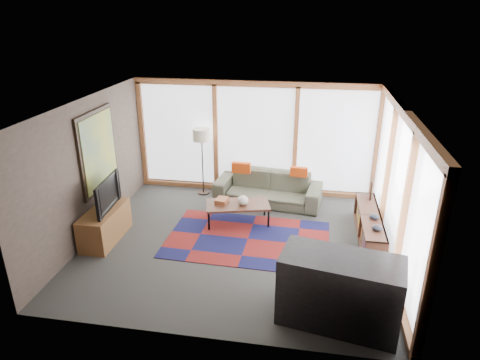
% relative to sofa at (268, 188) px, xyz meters
% --- Properties ---
extents(ground, '(5.50, 5.50, 0.00)m').
position_rel_sofa_xyz_m(ground, '(-0.39, -1.86, -0.34)').
color(ground, '#2A2A27').
rests_on(ground, ground).
extents(room_envelope, '(5.52, 5.02, 2.62)m').
position_rel_sofa_xyz_m(room_envelope, '(0.11, -1.30, 1.20)').
color(room_envelope, '#3A322A').
rests_on(room_envelope, ground).
extents(rug, '(3.07, 2.02, 0.01)m').
position_rel_sofa_xyz_m(rug, '(-0.19, -1.71, -0.33)').
color(rug, maroon).
rests_on(rug, ground).
extents(sofa, '(2.41, 1.18, 0.68)m').
position_rel_sofa_xyz_m(sofa, '(0.00, 0.00, 0.00)').
color(sofa, '#3A3F30').
rests_on(sofa, ground).
extents(pillow_left, '(0.42, 0.14, 0.23)m').
position_rel_sofa_xyz_m(pillow_left, '(-0.61, -0.01, 0.45)').
color(pillow_left, '#B1380C').
rests_on(pillow_left, sofa).
extents(pillow_right, '(0.38, 0.15, 0.20)m').
position_rel_sofa_xyz_m(pillow_right, '(0.66, -0.02, 0.44)').
color(pillow_right, '#B1380C').
rests_on(pillow_right, sofa).
extents(floor_lamp, '(0.39, 0.39, 1.57)m').
position_rel_sofa_xyz_m(floor_lamp, '(-1.55, 0.24, 0.44)').
color(floor_lamp, '#2E2119').
rests_on(floor_lamp, ground).
extents(coffee_table, '(1.37, 0.92, 0.42)m').
position_rel_sofa_xyz_m(coffee_table, '(-0.50, -1.07, -0.13)').
color(coffee_table, '#351D15').
rests_on(coffee_table, ground).
extents(book_stack, '(0.26, 0.30, 0.09)m').
position_rel_sofa_xyz_m(book_stack, '(-0.82, -1.07, 0.13)').
color(book_stack, brown).
rests_on(book_stack, coffee_table).
extents(vase, '(0.25, 0.25, 0.19)m').
position_rel_sofa_xyz_m(vase, '(-0.39, -1.09, 0.18)').
color(vase, beige).
rests_on(vase, coffee_table).
extents(bookshelf, '(0.37, 2.06, 0.51)m').
position_rel_sofa_xyz_m(bookshelf, '(2.04, -1.31, -0.08)').
color(bookshelf, '#351D15').
rests_on(bookshelf, ground).
extents(bowl_a, '(0.20, 0.20, 0.09)m').
position_rel_sofa_xyz_m(bowl_a, '(2.08, -1.90, 0.22)').
color(bowl_a, black).
rests_on(bowl_a, bookshelf).
extents(bowl_b, '(0.18, 0.18, 0.09)m').
position_rel_sofa_xyz_m(bowl_b, '(2.09, -1.48, 0.22)').
color(bowl_b, black).
rests_on(bowl_b, bookshelf).
extents(shelf_picture, '(0.09, 0.29, 0.38)m').
position_rel_sofa_xyz_m(shelf_picture, '(2.13, -0.53, 0.37)').
color(shelf_picture, black).
rests_on(shelf_picture, bookshelf).
extents(tv_console, '(0.51, 1.23, 0.62)m').
position_rel_sofa_xyz_m(tv_console, '(-2.83, -2.15, -0.03)').
color(tv_console, brown).
rests_on(tv_console, ground).
extents(television, '(0.21, 1.05, 0.60)m').
position_rel_sofa_xyz_m(television, '(-2.82, -2.10, 0.58)').
color(television, black).
rests_on(television, tv_console).
extents(bar_counter, '(1.72, 1.04, 1.02)m').
position_rel_sofa_xyz_m(bar_counter, '(1.37, -3.72, 0.17)').
color(bar_counter, black).
rests_on(bar_counter, ground).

